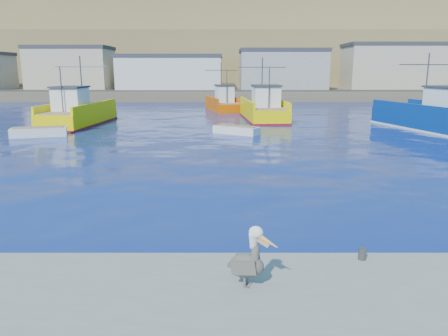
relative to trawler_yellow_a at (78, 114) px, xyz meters
name	(u,v)px	position (x,y,z in m)	size (l,w,h in m)	color
ground	(238,230)	(14.29, -27.69, -1.03)	(260.00, 260.00, 0.00)	navy
dock_bollards	(267,254)	(14.89, -31.09, -0.38)	(36.20, 0.20, 0.30)	#4C4C4C
far_shore	(226,55)	(14.30, 81.51, 7.95)	(200.00, 81.00, 24.00)	brown
trawler_yellow_a	(78,114)	(0.00, 0.00, 0.00)	(5.04, 11.33, 6.48)	#FFE200
trawler_yellow_b	(264,110)	(17.97, 4.48, -0.02)	(5.08, 11.00, 6.44)	#FFE200
trawler_blue	(435,117)	(32.15, -3.44, 0.06)	(7.29, 12.93, 6.64)	navy
boat_orange	(223,103)	(13.70, 14.76, -0.01)	(4.68, 8.38, 6.03)	#DA5002
skiff_left	(39,133)	(-0.76, -7.20, -0.74)	(4.39, 2.55, 0.90)	silver
skiff_mid	(236,131)	(14.84, -5.86, -0.76)	(3.93, 3.13, 0.83)	silver
pelican	(249,260)	(14.36, -32.45, 0.07)	(1.12, 0.67, 1.41)	#595451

